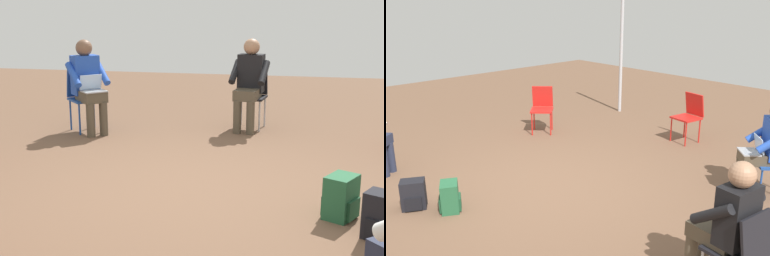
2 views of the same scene
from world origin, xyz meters
TOP-DOWN VIEW (x-y plane):
  - ground_plane at (0.00, 0.00)m, footprint 16.38×16.38m
  - chair_west at (-2.74, 0.23)m, footprint 0.49×0.45m
  - chair_southeast at (2.04, -1.48)m, footprint 0.58×0.58m
  - chair_south at (-0.15, -3.00)m, footprint 0.46×0.49m
  - person_with_laptop at (-1.98, -1.87)m, footprint 0.64×0.64m
  - person_in_black at (-2.57, 0.21)m, footprint 0.55×0.54m
  - backpack_near_laptop_user at (0.37, 1.26)m, footprint 0.34×0.31m
  - backpack_by_empty_chair at (0.73, 1.55)m, footprint 0.31×0.34m
  - tent_pole_near at (2.01, -3.62)m, footprint 0.07×0.07m

SIDE VIEW (x-z plane):
  - ground_plane at x=0.00m, z-range 0.00..0.00m
  - backpack_near_laptop_user at x=0.37m, z-range -0.02..0.34m
  - backpack_by_empty_chair at x=0.73m, z-range -0.02..0.34m
  - chair_west at x=-2.74m, z-range 0.07..0.92m
  - chair_southeast at x=2.04m, z-range 0.07..0.92m
  - chair_south at x=-0.15m, z-range 0.07..0.92m
  - person_with_laptop at x=-1.98m, z-range 0.07..1.31m
  - person_in_black at x=-2.57m, z-range 0.07..1.31m
  - tent_pole_near at x=2.01m, z-range 0.00..2.41m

